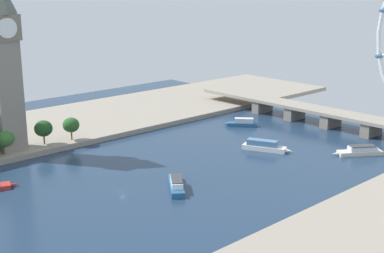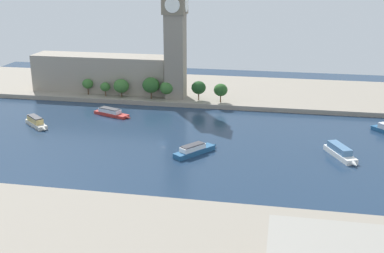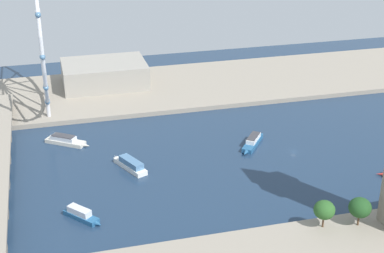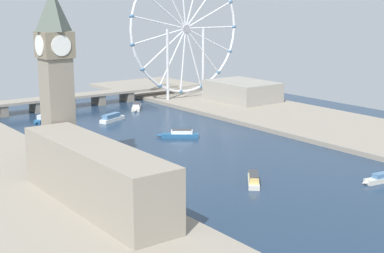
{
  "view_description": "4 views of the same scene",
  "coord_description": "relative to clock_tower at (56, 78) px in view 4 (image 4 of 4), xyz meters",
  "views": [
    {
      "loc": [
        181.2,
        -126.76,
        87.6
      ],
      "look_at": [
        -13.82,
        54.13,
        16.77
      ],
      "focal_mm": 50.51,
      "sensor_mm": 36.0,
      "label": 1
    },
    {
      "loc": [
        243.37,
        61.87,
        91.45
      ],
      "look_at": [
        -12.36,
        13.32,
        6.01
      ],
      "focal_mm": 46.43,
      "sensor_mm": 36.0,
      "label": 2
    },
    {
      "loc": [
        -267.22,
        129.75,
        145.21
      ],
      "look_at": [
        5.04,
        57.39,
        19.57
      ],
      "focal_mm": 54.62,
      "sensor_mm": 36.0,
      "label": 3
    },
    {
      "loc": [
        -198.46,
        -279.74,
        88.01
      ],
      "look_at": [
        6.52,
        -2.97,
        12.17
      ],
      "focal_mm": 54.24,
      "sensor_mm": 36.0,
      "label": 4
    }
  ],
  "objects": [
    {
      "name": "ground_plane",
      "position": [
        83.28,
        11.63,
        -49.95
      ],
      "size": [
        398.95,
        398.95,
        0.0
      ],
      "primitive_type": "plane",
      "color": "#1E334C"
    },
    {
      "name": "riverbank_right",
      "position": [
        197.76,
        11.63,
        -48.45
      ],
      "size": [
        90.0,
        520.0,
        3.0
      ],
      "primitive_type": "cube",
      "color": "gray",
      "rests_on": "ground_plane"
    },
    {
      "name": "clock_tower",
      "position": [
        0.0,
        0.0,
        0.0
      ],
      "size": [
        16.12,
        16.12,
        90.33
      ],
      "color": "gray",
      "rests_on": "riverbank_left"
    },
    {
      "name": "parliament_block",
      "position": [
        -9.54,
        -57.45,
        -33.93
      ],
      "size": [
        22.0,
        98.91,
        26.03
      ],
      "primitive_type": "cube",
      "color": "gray",
      "rests_on": "riverbank_left"
    },
    {
      "name": "tree_row_embankment",
      "position": [
        5.5,
        -12.86,
        -38.56
      ],
      "size": [
        12.46,
        103.73,
        14.74
      ],
      "color": "#513823",
      "rests_on": "riverbank_left"
    },
    {
      "name": "ferris_wheel",
      "position": [
        181.52,
        141.65,
        12.64
      ],
      "size": [
        113.26,
        3.2,
        116.4
      ],
      "color": "silver",
      "rests_on": "riverbank_right"
    },
    {
      "name": "riverside_hall",
      "position": [
        211.45,
        100.6,
        -38.8
      ],
      "size": [
        42.07,
        58.12,
        16.3
      ],
      "primitive_type": "cube",
      "color": "gray",
      "rests_on": "riverbank_right"
    },
    {
      "name": "river_bridge",
      "position": [
        83.28,
        171.84,
        -42.45
      ],
      "size": [
        210.95,
        17.66,
        10.28
      ],
      "color": "gray",
      "rests_on": "ground_plane"
    },
    {
      "name": "tour_boat_0",
      "position": [
        121.38,
        -104.55,
        -48.06
      ],
      "size": [
        22.49,
        7.74,
        4.64
      ],
      "rotation": [
        0.0,
        0.0,
        2.98
      ],
      "color": "beige",
      "rests_on": "ground_plane"
    },
    {
      "name": "tour_boat_1",
      "position": [
        86.75,
        103.15,
        -47.54
      ],
      "size": [
        26.67,
        15.23,
        5.68
      ],
      "rotation": [
        0.0,
        0.0,
        0.43
      ],
      "color": "white",
      "rests_on": "ground_plane"
    },
    {
      "name": "tour_boat_2",
      "position": [
        44.51,
        132.19,
        -47.75
      ],
      "size": [
        18.69,
        16.62,
        5.34
      ],
      "rotation": [
        0.0,
        0.0,
        3.84
      ],
      "color": "#235684",
      "rests_on": "ground_plane"
    },
    {
      "name": "tour_boat_3",
      "position": [
        96.43,
        31.27,
        -47.8
      ],
      "size": [
        24.96,
        20.19,
        5.41
      ],
      "rotation": [
        0.0,
        0.0,
        2.5
      ],
      "color": "#235684",
      "rests_on": "ground_plane"
    },
    {
      "name": "tour_boat_4",
      "position": [
        69.44,
        -69.28,
        -47.53
      ],
      "size": [
        19.04,
        21.19,
        5.8
      ],
      "rotation": [
        0.0,
        0.0,
        0.86
      ],
      "color": "beige",
      "rests_on": "ground_plane"
    },
    {
      "name": "tour_boat_5",
      "position": [
        40.4,
        -32.99,
        -48.07
      ],
      "size": [
        15.02,
        28.09,
        4.65
      ],
      "rotation": [
        0.0,
        0.0,
        1.18
      ],
      "color": "#B22D28",
      "rests_on": "ground_plane"
    },
    {
      "name": "tour_boat_6",
      "position": [
        125.98,
        134.0,
        -47.9
      ],
      "size": [
        19.43,
        25.06,
        5.05
      ],
      "rotation": [
        0.0,
        0.0,
        4.1
      ],
      "color": "beige",
      "rests_on": "ground_plane"
    }
  ]
}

